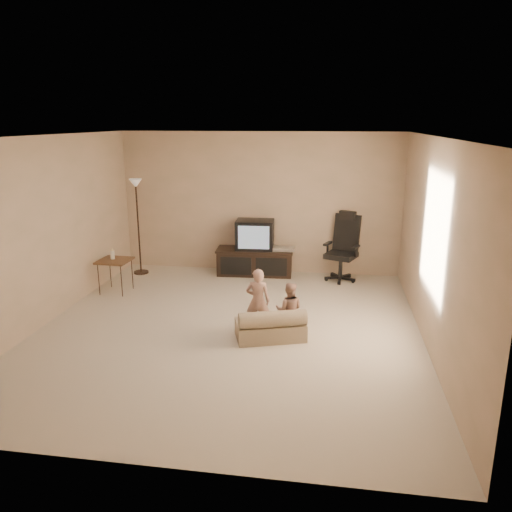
{
  "coord_description": "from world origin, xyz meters",
  "views": [
    {
      "loc": [
        1.3,
        -6.0,
        2.69
      ],
      "look_at": [
        0.27,
        0.6,
        0.86
      ],
      "focal_mm": 35.0,
      "sensor_mm": 36.0,
      "label": 1
    }
  ],
  "objects": [
    {
      "name": "floor",
      "position": [
        0.0,
        0.0,
        0.0
      ],
      "size": [
        5.5,
        5.5,
        0.0
      ],
      "primitive_type": "plane",
      "color": "beige",
      "rests_on": "ground"
    },
    {
      "name": "room_shell",
      "position": [
        0.0,
        0.0,
        1.52
      ],
      "size": [
        5.5,
        5.5,
        5.5
      ],
      "color": "white",
      "rests_on": "floor"
    },
    {
      "name": "tv_stand",
      "position": [
        -0.04,
        2.49,
        0.41
      ],
      "size": [
        1.41,
        0.59,
        0.99
      ],
      "rotation": [
        0.0,
        0.0,
        0.06
      ],
      "color": "black",
      "rests_on": "floor"
    },
    {
      "name": "toddler_left",
      "position": [
        0.39,
        -0.01,
        0.43
      ],
      "size": [
        0.32,
        0.24,
        0.86
      ],
      "primitive_type": "imported",
      "rotation": [
        0.0,
        0.0,
        3.17
      ],
      "color": "tan",
      "rests_on": "floor"
    },
    {
      "name": "child_sofa",
      "position": [
        0.59,
        -0.21,
        0.17
      ],
      "size": [
        0.96,
        0.72,
        0.42
      ],
      "rotation": [
        0.0,
        0.0,
        0.31
      ],
      "color": "tan",
      "rests_on": "floor"
    },
    {
      "name": "side_table",
      "position": [
        -2.11,
        1.21,
        0.52
      ],
      "size": [
        0.51,
        0.51,
        0.73
      ],
      "rotation": [
        0.0,
        0.0,
        -0.05
      ],
      "color": "brown",
      "rests_on": "floor"
    },
    {
      "name": "floor_lamp",
      "position": [
        -2.1,
        2.24,
        1.24
      ],
      "size": [
        0.27,
        0.27,
        1.7
      ],
      "color": "black",
      "rests_on": "floor"
    },
    {
      "name": "office_chair",
      "position": [
        1.5,
        2.42,
        0.42
      ],
      "size": [
        0.71,
        0.72,
        1.18
      ],
      "rotation": [
        0.0,
        0.0,
        -0.38
      ],
      "color": "black",
      "rests_on": "floor"
    },
    {
      "name": "toddler_right",
      "position": [
        0.81,
        -0.1,
        0.36
      ],
      "size": [
        0.36,
        0.2,
        0.73
      ],
      "primitive_type": "imported",
      "rotation": [
        0.0,
        0.0,
        3.17
      ],
      "color": "tan",
      "rests_on": "floor"
    }
  ]
}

